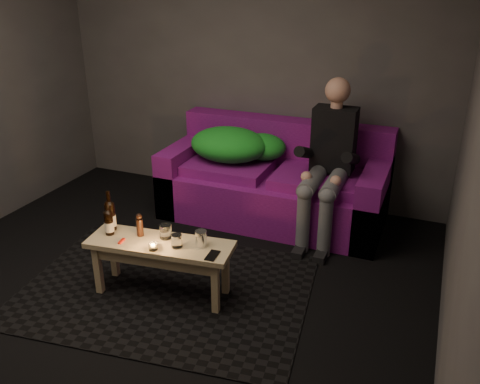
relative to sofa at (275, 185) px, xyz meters
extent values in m
plane|color=black|center=(-0.43, -1.82, -0.32)|extent=(4.50, 4.50, 0.00)
plane|color=#464345|center=(-0.43, 0.43, 0.98)|extent=(4.00, 0.00, 4.00)
plane|color=#464345|center=(1.57, -1.82, 0.98)|extent=(0.00, 4.50, 4.50)
cube|color=black|center=(-0.34, -1.51, -0.32)|extent=(2.27, 1.77, 0.01)
cube|color=#670E6B|center=(0.00, -0.05, -0.10)|extent=(2.07, 0.93, 0.43)
cube|color=#670E6B|center=(0.00, 0.30, 0.34)|extent=(2.07, 0.23, 0.45)
cube|color=#670E6B|center=(-0.93, -0.05, 0.00)|extent=(0.21, 0.93, 0.64)
cube|color=#670E6B|center=(0.93, -0.05, 0.00)|extent=(0.21, 0.93, 0.64)
cube|color=#670E6B|center=(-0.43, -0.10, 0.15)|extent=(0.77, 0.62, 0.10)
cube|color=#670E6B|center=(0.43, -0.10, 0.15)|extent=(0.77, 0.62, 0.10)
ellipsoid|color=green|center=(-0.46, -0.05, 0.36)|extent=(0.74, 0.58, 0.31)
ellipsoid|color=green|center=(-0.17, 0.09, 0.33)|extent=(0.45, 0.37, 0.25)
ellipsoid|color=green|center=(-0.69, 0.07, 0.29)|extent=(0.33, 0.27, 0.17)
cube|color=black|center=(0.53, 0.00, 0.52)|extent=(0.37, 0.23, 0.57)
sphere|color=tan|center=(0.53, 0.00, 0.95)|extent=(0.22, 0.22, 0.22)
cylinder|color=#50525B|center=(0.44, -0.32, 0.23)|extent=(0.14, 0.52, 0.14)
cylinder|color=#50525B|center=(0.62, -0.32, 0.23)|extent=(0.14, 0.52, 0.14)
cylinder|color=#50525B|center=(0.44, -0.57, -0.06)|extent=(0.11, 0.11, 0.53)
cylinder|color=#50525B|center=(0.62, -0.57, -0.06)|extent=(0.11, 0.11, 0.53)
cube|color=black|center=(0.44, -0.63, -0.29)|extent=(0.09, 0.23, 0.06)
cube|color=black|center=(0.62, -0.63, -0.29)|extent=(0.09, 0.23, 0.06)
cube|color=tan|center=(-0.34, -1.56, 0.09)|extent=(1.08, 0.46, 0.04)
cube|color=tan|center=(-0.34, -1.56, 0.02)|extent=(0.94, 0.37, 0.10)
cube|color=tan|center=(-0.77, -1.73, -0.13)|extent=(0.05, 0.05, 0.39)
cube|color=tan|center=(-0.80, -1.50, -0.13)|extent=(0.05, 0.05, 0.39)
cube|color=tan|center=(0.12, -1.63, -0.13)|extent=(0.05, 0.05, 0.39)
cube|color=tan|center=(0.09, -1.39, -0.13)|extent=(0.05, 0.05, 0.39)
cylinder|color=black|center=(-0.78, -1.53, 0.21)|extent=(0.07, 0.07, 0.21)
cylinder|color=white|center=(-0.78, -1.53, 0.18)|extent=(0.08, 0.08, 0.09)
cone|color=black|center=(-0.78, -1.53, 0.33)|extent=(0.07, 0.07, 0.03)
cylinder|color=black|center=(-0.78, -1.53, 0.37)|extent=(0.03, 0.03, 0.10)
cylinder|color=black|center=(-0.74, -1.60, 0.20)|extent=(0.06, 0.06, 0.18)
cylinder|color=white|center=(-0.74, -1.60, 0.17)|extent=(0.07, 0.07, 0.07)
cone|color=black|center=(-0.74, -1.60, 0.30)|extent=(0.06, 0.06, 0.03)
cylinder|color=black|center=(-0.74, -1.60, 0.33)|extent=(0.02, 0.02, 0.08)
cylinder|color=silver|center=(-0.54, -1.52, 0.15)|extent=(0.05, 0.05, 0.08)
cylinder|color=black|center=(-0.52, -1.53, 0.17)|extent=(0.05, 0.05, 0.13)
cylinder|color=white|center=(-0.33, -1.49, 0.16)|extent=(0.11, 0.11, 0.10)
cylinder|color=white|center=(-0.33, -1.67, 0.13)|extent=(0.06, 0.06, 0.05)
sphere|color=orange|center=(-0.33, -1.67, 0.14)|extent=(0.02, 0.02, 0.02)
cylinder|color=white|center=(-0.20, -1.58, 0.16)|extent=(0.08, 0.08, 0.09)
cylinder|color=silver|center=(-0.05, -1.49, 0.16)|extent=(0.11, 0.11, 0.11)
cube|color=black|center=(0.09, -1.60, 0.11)|extent=(0.08, 0.14, 0.01)
cube|color=red|center=(-0.60, -1.66, 0.11)|extent=(0.03, 0.08, 0.01)
camera|label=1|loc=(1.38, -4.27, 1.88)|focal=38.00mm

